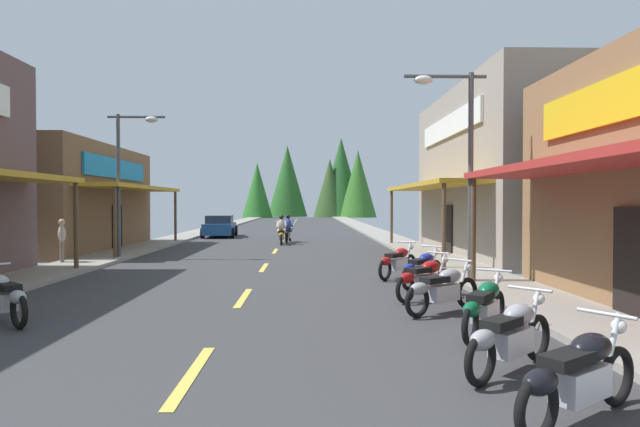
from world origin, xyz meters
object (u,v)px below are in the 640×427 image
Objects in this scene: motorcycle_parked_right_2 at (485,306)px; motorcycle_parked_right_4 at (425,278)px; rider_cruising_trailing at (288,231)px; parked_car_curbside at (220,226)px; motorcycle_parked_left_2 at (3,296)px; rider_cruising_lead at (281,232)px; motorcycle_parked_right_0 at (579,375)px; streetlamp_right at (457,145)px; streetlamp_left at (128,163)px; motorcycle_parked_right_1 at (510,335)px; motorcycle_parked_right_5 at (422,268)px; motorcycle_parked_right_6 at (398,261)px; pedestrian_waiting at (62,239)px; motorcycle_parked_right_3 at (442,288)px.

motorcycle_parked_right_2 is 3.26m from motorcycle_parked_right_4.
parked_car_curbside is (-4.62, 4.87, 0.03)m from rider_cruising_trailing.
motorcycle_parked_left_2 is 0.78× the size of rider_cruising_lead.
parked_car_curbside is at bearing 71.77° from motorcycle_parked_right_0.
rider_cruising_lead is at bearing 111.19° from streetlamp_right.
streetlamp_left is at bearing 95.78° from motorcycle_parked_right_4.
rider_cruising_trailing is at bearing 64.48° from motorcycle_parked_right_0.
motorcycle_parked_right_1 is 21.52m from rider_cruising_lead.
rider_cruising_trailing is at bearing 59.91° from motorcycle_parked_right_4.
motorcycle_parked_right_6 is at bearing 52.66° from motorcycle_parked_right_5.
pedestrian_waiting is (-11.17, 11.90, 0.45)m from motorcycle_parked_right_1.
motorcycle_parked_right_6 is (-0.03, 3.37, 0.00)m from motorcycle_parked_right_4.
motorcycle_parked_left_2 is 24.47m from parked_car_curbside.
pedestrian_waiting reaches higher than motorcycle_parked_right_3.
streetlamp_left is 3.45× the size of pedestrian_waiting.
pedestrian_waiting is (-1.67, -1.88, -2.78)m from streetlamp_left.
motorcycle_parked_right_4 is 1.00× the size of motorcycle_parked_left_2.
parked_car_curbside is at bearing 48.51° from rider_cruising_trailing.
motorcycle_parked_right_6 is (9.55, -5.28, -3.23)m from streetlamp_left.
motorcycle_parked_right_1 is 22.87m from rider_cruising_trailing.
streetlamp_right is at bearing -156.69° from rider_cruising_trailing.
motorcycle_parked_right_2 is at bearing -165.21° from parked_car_curbside.
streetlamp_left reaches higher than motorcycle_parked_right_5.
rider_cruising_lead is 1.32× the size of pedestrian_waiting.
motorcycle_parked_right_5 is at bearing -158.19° from streetlamp_right.
motorcycle_parked_right_4 is 23.84m from parked_car_curbside.
motorcycle_parked_right_2 is 1.09× the size of motorcycle_parked_right_4.
motorcycle_parked_right_1 is 28.67m from parked_car_curbside.
motorcycle_parked_right_2 is 1.11× the size of pedestrian_waiting.
motorcycle_parked_right_4 is at bearing -163.26° from parked_car_curbside.
motorcycle_parked_right_0 is 6.65m from motorcycle_parked_right_4.
motorcycle_parked_right_2 is (-1.11, -5.42, -3.25)m from streetlamp_right.
pedestrian_waiting reaches higher than motorcycle_parked_right_5.
streetlamp_left is 11.01m from rider_cruising_trailing.
motorcycle_parked_right_1 is 1.03× the size of pedestrian_waiting.
streetlamp_left is 3.25× the size of motorcycle_parked_right_6.
motorcycle_parked_right_6 is (-0.27, 6.63, 0.00)m from motorcycle_parked_right_2.
motorcycle_parked_right_1 is 8.61m from motorcycle_parked_left_2.
rider_cruising_trailing reaches higher than motorcycle_parked_right_1.
motorcycle_parked_left_2 is at bearing 116.71° from motorcycle_parked_right_0.
motorcycle_parked_left_2 is at bearing 172.25° from rider_cruising_trailing.
motorcycle_parked_right_4 is at bearing -123.45° from motorcycle_parked_left_2.
motorcycle_parked_right_0 is at bearing -73.32° from pedestrian_waiting.
rider_cruising_trailing is at bearing 56.35° from streetlamp_left.
motorcycle_parked_right_5 is at bearing -160.55° from rider_cruising_trailing.
motorcycle_parked_right_3 and motorcycle_parked_right_5 have the same top height.
pedestrian_waiting is at bearing -28.96° from motorcycle_parked_left_2.
parked_car_curbside is at bearing 62.62° from motorcycle_parked_right_6.
motorcycle_parked_right_0 is 1.02× the size of motorcycle_parked_right_3.
motorcycle_parked_right_0 is at bearing -142.16° from motorcycle_parked_right_5.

